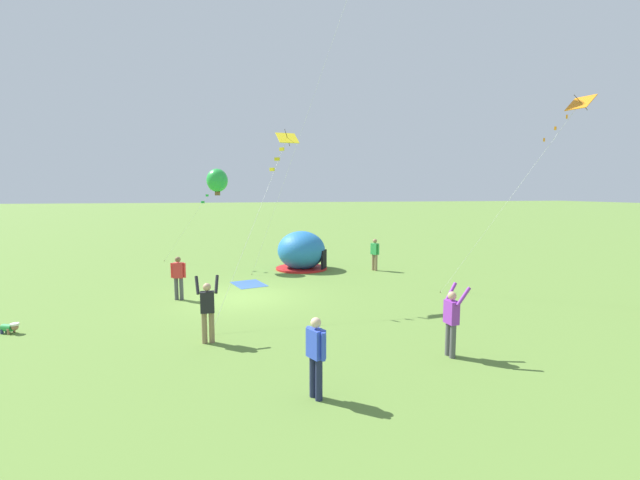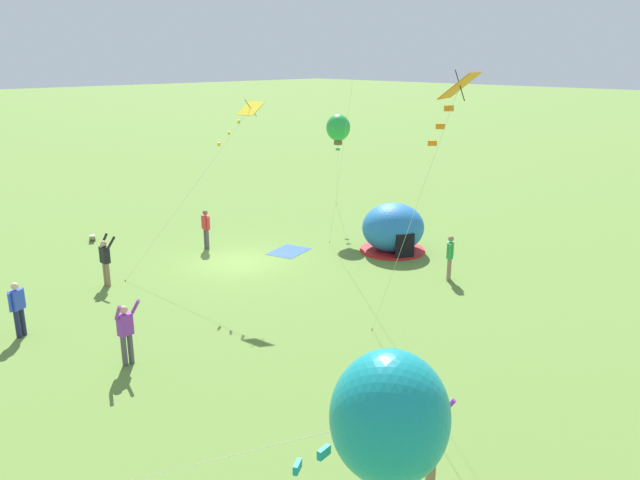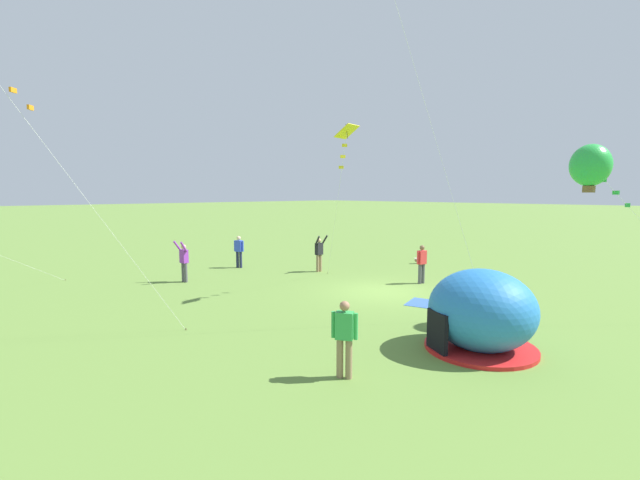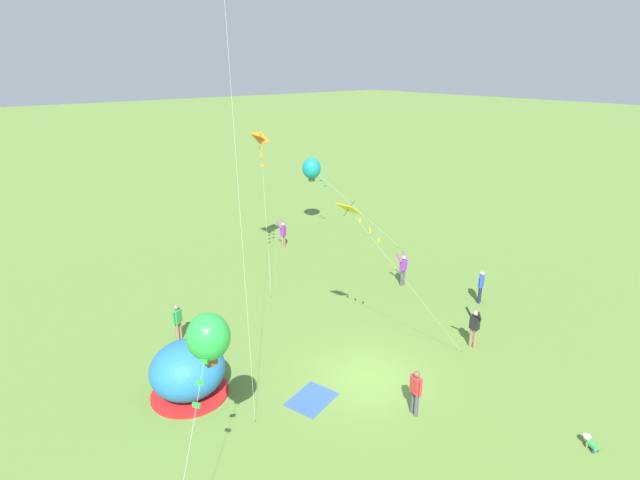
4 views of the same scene
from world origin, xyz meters
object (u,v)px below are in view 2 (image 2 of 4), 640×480
toddler_crawling (92,237)px  person_arms_raised (105,260)px  person_watching_sky (450,255)px  kite_green (338,128)px  person_center_field (433,444)px  person_strolling (18,307)px  kite_teal (389,418)px  person_with_toddler (126,331)px  person_near_tent (206,227)px  kite_orange (454,100)px  kite_yellow (244,117)px  popup_tent (393,229)px

toddler_crawling → person_arms_raised: bearing=69.8°
person_watching_sky → kite_green: size_ratio=0.31×
person_center_field → person_strolling: bearing=-76.1°
person_watching_sky → kite_teal: (14.30, 8.72, 3.42)m
person_with_toddler → kite_teal: kite_teal is taller
person_near_tent → kite_teal: (10.08, 18.42, 3.42)m
person_with_toddler → kite_teal: size_ratio=0.24×
person_arms_raised → person_watching_sky: person_arms_raised is taller
person_with_toddler → kite_green: size_ratio=0.34×
kite_orange → person_with_toddler: bearing=-59.7°
person_watching_sky → kite_teal: bearing=31.4°
person_arms_raised → kite_yellow: size_ratio=0.29×
toddler_crawling → person_near_tent: person_near_tent is taller
person_center_field → kite_orange: (-2.49, -1.66, 6.23)m
kite_green → kite_orange: 16.73m
kite_teal → kite_orange: 8.13m
person_arms_raised → person_with_toddler: bearing=68.4°
toddler_crawling → person_with_toddler: 12.90m
person_with_toddler → person_strolling: bearing=-69.8°
popup_tent → person_arms_raised: popup_tent is taller
kite_yellow → kite_orange: 10.87m
person_center_field → kite_teal: 5.75m
person_center_field → person_arms_raised: bearing=-92.8°
kite_teal → kite_yellow: bearing=-122.7°
toddler_crawling → person_near_tent: bearing=123.9°
popup_tent → person_center_field: size_ratio=1.49×
popup_tent → person_near_tent: size_ratio=1.63×
kite_green → kite_orange: size_ratio=0.70×
kite_teal → kite_orange: kite_orange is taller
kite_yellow → kite_green: bearing=-161.0°
person_near_tent → kite_yellow: kite_yellow is taller
person_near_tent → kite_green: (-6.66, 1.51, 3.88)m
kite_teal → kite_green: bearing=-134.7°
person_watching_sky → popup_tent: bearing=-109.0°
kite_teal → kite_yellow: kite_yellow is taller
kite_orange → popup_tent: bearing=-136.1°
person_near_tent → kite_orange: 16.26m
person_near_tent → kite_green: bearing=167.2°
person_watching_sky → kite_orange: bearing=32.4°
person_strolling → kite_yellow: 9.67m
person_center_field → person_strolling: person_center_field is taller
popup_tent → person_watching_sky: bearing=71.0°
person_arms_raised → person_strolling: bearing=30.4°
toddler_crawling → person_strolling: size_ratio=0.32×
person_center_field → person_watching_sky: bearing=-147.3°
person_strolling → kite_orange: bearing=117.0°
toddler_crawling → person_strolling: 10.15m
toddler_crawling → kite_green: (-9.74, 6.10, 4.66)m
popup_tent → kite_green: size_ratio=0.51×
person_with_toddler → kite_yellow: size_ratio=0.29×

